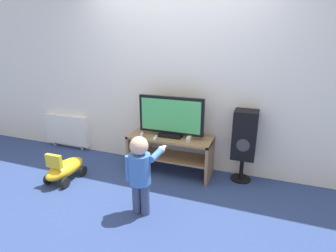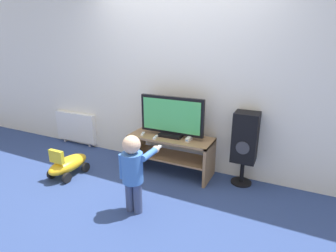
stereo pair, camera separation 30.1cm
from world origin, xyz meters
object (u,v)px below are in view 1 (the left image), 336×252
at_px(remote_primary, 142,135).
at_px(ride_on_toy, 65,169).
at_px(television, 171,117).
at_px(child, 141,169).
at_px(speaker_tower, 244,137).
at_px(radiator, 67,130).
at_px(remote_secondary, 155,138).
at_px(game_console, 189,138).

relative_size(remote_primary, ride_on_toy, 0.22).
xyz_separation_m(television, child, (0.03, -0.97, -0.28)).
xyz_separation_m(speaker_tower, radiator, (-2.86, 0.11, -0.29)).
relative_size(television, remote_secondary, 6.56).
xyz_separation_m(remote_secondary, child, (0.19, -0.82, -0.03)).
height_order(television, remote_primary, television).
bearing_deg(child, television, 91.86).
relative_size(game_console, radiator, 0.19).
relative_size(game_console, child, 0.18).
distance_m(game_console, remote_primary, 0.65).
relative_size(child, ride_on_toy, 1.39).
bearing_deg(television, remote_primary, -163.05).
bearing_deg(game_console, television, 169.99).
relative_size(remote_primary, remote_secondary, 1.00).
distance_m(ride_on_toy, radiator, 1.18).
bearing_deg(radiator, television, -6.17).
relative_size(child, speaker_tower, 0.91).
relative_size(television, speaker_tower, 0.95).
relative_size(remote_secondary, speaker_tower, 0.14).
xyz_separation_m(child, speaker_tower, (0.90, 1.07, 0.10)).
relative_size(television, child, 1.03).
height_order(remote_secondary, speaker_tower, speaker_tower).
xyz_separation_m(remote_primary, child, (0.41, -0.86, -0.03)).
xyz_separation_m(game_console, ride_on_toy, (-1.46, -0.66, -0.38)).
xyz_separation_m(television, speaker_tower, (0.93, 0.10, -0.18)).
height_order(game_console, remote_secondary, game_console).
bearing_deg(remote_primary, speaker_tower, 9.26).
relative_size(child, radiator, 1.03).
distance_m(game_console, remote_secondary, 0.44).
distance_m(game_console, child, 0.96).
bearing_deg(remote_secondary, remote_primary, 169.32).
bearing_deg(remote_secondary, speaker_tower, 13.15).
distance_m(child, speaker_tower, 1.41).
xyz_separation_m(remote_primary, ride_on_toy, (-0.82, -0.59, -0.37)).
distance_m(television, ride_on_toy, 1.52).
xyz_separation_m(remote_primary, radiator, (-1.55, 0.32, -0.22)).
bearing_deg(child, ride_on_toy, 167.61).
distance_m(game_console, radiator, 2.22).
height_order(game_console, remote_primary, game_console).
bearing_deg(game_console, remote_primary, -174.08).
relative_size(game_console, speaker_tower, 0.17).
distance_m(remote_secondary, child, 0.84).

